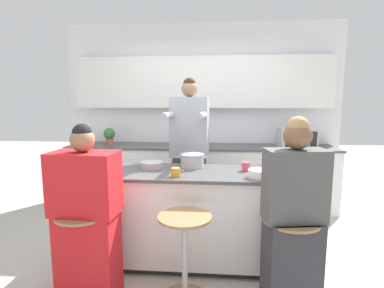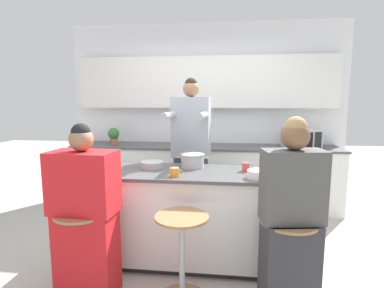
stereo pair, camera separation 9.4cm
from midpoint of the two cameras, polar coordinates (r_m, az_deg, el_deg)
The scene contains 18 objects.
ground_plane at distance 3.18m, azimuth -1.02°, elevation -21.14°, with size 16.00×16.00×0.00m, color #B2ADA3.
wall_back at distance 4.60m, azimuth 1.27°, elevation 8.09°, with size 4.14×0.22×2.70m.
back_counter at distance 4.44m, azimuth 0.98°, elevation -6.10°, with size 3.84×0.63×0.91m.
kitchen_island at distance 2.98m, azimuth -1.04°, elevation -13.51°, with size 1.98×0.69×0.90m.
bar_stool_leftmost at distance 2.65m, azimuth -20.81°, elevation -18.07°, with size 0.42×0.42×0.70m.
bar_stool_center at distance 2.46m, azimuth -2.55°, elevation -19.72°, with size 0.42×0.42×0.70m.
bar_stool_rightmost at distance 2.49m, azimuth 17.05°, elevation -19.68°, with size 0.42×0.42×0.70m.
person_cooking at distance 3.45m, azimuth -1.28°, elevation -2.80°, with size 0.47×0.63×1.81m.
person_wrapped_blanket at distance 2.55m, azimuth -20.45°, elevation -13.19°, with size 0.52×0.31×1.39m.
person_seated_near at distance 2.38m, azimuth 17.60°, elevation -14.28°, with size 0.46×0.32×1.46m.
cooking_pot at distance 2.99m, azimuth -0.86°, elevation -3.18°, with size 0.33×0.24×0.13m.
fruit_bowl at distance 2.65m, azimuth 11.70°, elevation -5.57°, with size 0.19×0.19×0.07m.
mixing_bowl_steel at distance 3.00m, azimuth -8.57°, elevation -3.97°, with size 0.23×0.23×0.06m.
coffee_cup_near at distance 2.89m, azimuth 9.29°, elevation -4.26°, with size 0.10×0.07×0.08m.
coffee_cup_far at distance 2.64m, azimuth -4.17°, elevation -5.38°, with size 0.11×0.08×0.08m.
banana_bunch at distance 2.86m, azimuth 13.36°, elevation -4.90°, with size 0.15×0.11×0.05m.
microwave at distance 4.42m, azimuth 18.73°, elevation 1.14°, with size 0.48×0.39×0.27m.
potted_plant at distance 4.62m, azimuth -16.02°, elevation 1.63°, with size 0.17×0.17×0.25m.
Camera 1 is at (0.24, -2.75, 1.57)m, focal length 28.00 mm.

